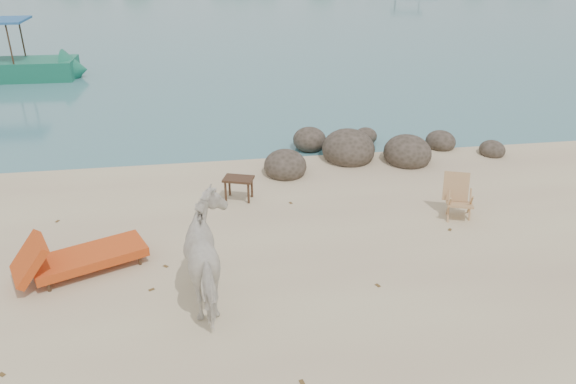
% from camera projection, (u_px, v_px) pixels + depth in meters
% --- Properties ---
extents(boulders, '(6.22, 2.78, 0.99)m').
position_uv_depth(boulders, '(362.00, 152.00, 14.06)').
color(boulders, '#322B21').
rests_on(boulders, ground).
extents(cow, '(1.10, 1.96, 1.57)m').
position_uv_depth(cow, '(213.00, 257.00, 8.54)').
color(cow, white).
rests_on(cow, ground).
extents(side_table, '(0.71, 0.58, 0.50)m').
position_uv_depth(side_table, '(239.00, 190.00, 11.92)').
color(side_table, black).
rests_on(side_table, ground).
extents(lounge_chair, '(2.43, 1.64, 0.69)m').
position_uv_depth(lounge_chair, '(89.00, 252.00, 9.48)').
color(lounge_chair, red).
rests_on(lounge_chair, ground).
extents(deck_chair, '(0.72, 0.75, 0.85)m').
position_uv_depth(deck_chair, '(460.00, 199.00, 11.11)').
color(deck_chair, tan).
rests_on(deck_chair, ground).
extents(dead_leaves, '(7.70, 6.79, 0.00)m').
position_uv_depth(dead_leaves, '(271.00, 283.00, 9.26)').
color(dead_leaves, brown).
rests_on(dead_leaves, ground).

